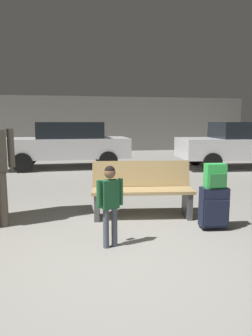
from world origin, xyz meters
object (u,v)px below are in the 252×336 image
Objects in this scene: backpack_bright at (215,176)px; child at (110,198)px; bench at (142,190)px; parked_car_far at (67,143)px; parked_car_side at (243,144)px; suitcase at (214,207)px.

backpack_bright is 1.58m from child.
bench is 1.32m from child.
parked_car_side is at bearing -11.75° from parked_car_far.
child is at bearing -167.19° from suitcase.
parked_car_far is at bearing 101.78° from bench.
parked_car_far is 0.97× the size of parked_car_side.
parked_car_far is at bearing 107.55° from suitcase.
child is (-1.53, -0.35, -0.15)m from backpack_bright.
suitcase is 6.44m from parked_car_side.
suitcase is 0.15× the size of parked_car_far.
child is (-1.53, -0.35, 0.30)m from suitcase.
child is 7.65m from parked_car_side.
parked_car_side is (5.70, -1.18, 0.00)m from parked_car_far.
backpack_bright is at bearing 12.79° from child.
parked_car_far is at bearing 94.31° from child.
backpack_bright is at bearing -42.09° from bench.
suitcase is 6.80m from parked_car_far.
backpack_bright is at bearing -124.65° from parked_car_side.
bench is at bearing 137.92° from suitcase.
bench is at bearing -135.01° from parked_car_side.
parked_car_side is (3.65, 5.28, 0.48)m from suitcase.
parked_car_side reaches higher than bench.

